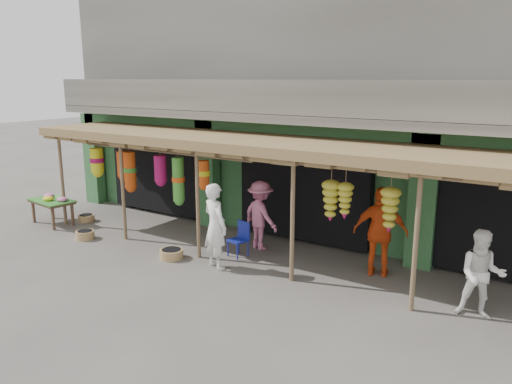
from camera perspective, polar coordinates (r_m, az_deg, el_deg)
The scene contains 12 objects.
ground at distance 11.27m, azimuth 0.10°, elevation -8.63°, with size 80.00×80.00×0.00m, color #514C47.
building at distance 14.82m, azimuth 10.64°, elevation 9.72°, with size 16.40×6.80×7.00m.
awning at distance 11.35m, azimuth 1.70°, elevation 4.98°, with size 14.00×2.70×2.79m.
flower_table at distance 15.49m, azimuth -22.22°, elevation -0.97°, with size 1.50×1.00×0.84m.
blue_chair at distance 11.86m, azimuth -1.81°, elevation -5.15°, with size 0.48×0.48×0.83m.
basket_left at distance 15.58m, azimuth -18.81°, elevation -2.83°, with size 0.47×0.47×0.19m, color olive.
basket_mid at distance 11.95m, azimuth -9.64°, elevation -6.99°, with size 0.56×0.56×0.21m, color #905F40.
basket_right at distance 13.91m, azimuth -18.95°, elevation -4.65°, with size 0.48×0.48×0.22m, color #A07C4A.
person_front at distance 11.01m, azimuth -4.67°, elevation -3.91°, with size 0.70×0.46×1.92m, color white.
person_right at distance 9.63m, azimuth 24.38°, elevation -8.58°, with size 0.78×0.61×1.60m, color white.
person_vendor at distance 10.86m, azimuth 14.05°, elevation -4.46°, with size 1.13×0.47×1.94m, color #DB4614.
person_shopper at distance 12.23m, azimuth 0.53°, elevation -2.67°, with size 1.10×0.63×1.71m, color pink.
Camera 1 is at (5.75, -8.77, 4.14)m, focal length 35.00 mm.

